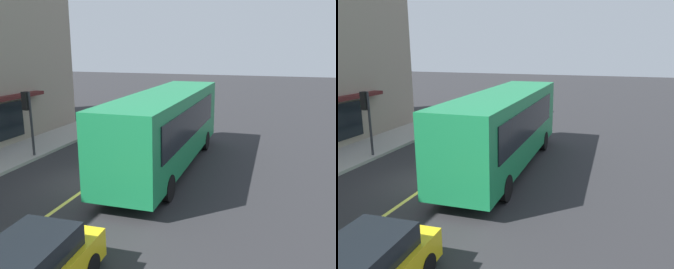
# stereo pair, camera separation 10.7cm
# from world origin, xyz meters

# --- Properties ---
(ground) EXTENTS (120.00, 120.00, 0.00)m
(ground) POSITION_xyz_m (0.00, 0.00, 0.00)
(ground) COLOR #28282B
(lane_centre_stripe) EXTENTS (36.00, 0.16, 0.01)m
(lane_centre_stripe) POSITION_xyz_m (0.00, 0.00, 0.00)
(lane_centre_stripe) COLOR #D8D14C
(lane_centre_stripe) RESTS_ON ground
(bus) EXTENTS (11.17, 2.76, 3.50)m
(bus) POSITION_xyz_m (2.71, -2.25, 1.99)
(bus) COLOR #197F47
(bus) RESTS_ON ground
(traffic_light) EXTENTS (0.30, 0.52, 3.20)m
(traffic_light) POSITION_xyz_m (2.08, 4.74, 2.53)
(traffic_light) COLOR #2D2D33
(traffic_light) RESTS_ON sidewalk
(car_white) EXTENTS (4.39, 2.04, 1.52)m
(car_white) POSITION_xyz_m (8.69, 2.88, 0.74)
(car_white) COLOR white
(car_white) RESTS_ON ground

